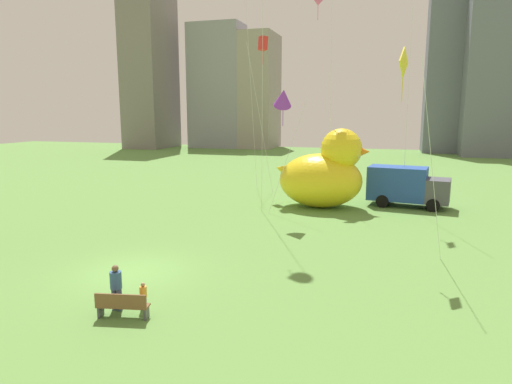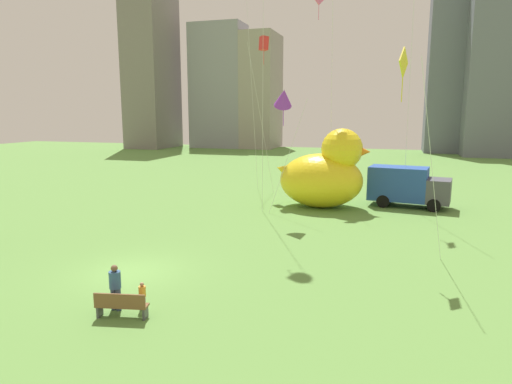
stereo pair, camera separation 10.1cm
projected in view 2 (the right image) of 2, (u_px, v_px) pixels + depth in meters
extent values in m
plane|color=#5F9041|center=(133.00, 272.00, 19.21)|extent=(140.00, 140.00, 0.00)
cube|color=brown|center=(122.00, 305.00, 14.92)|extent=(1.78, 0.78, 0.06)
cube|color=brown|center=(119.00, 300.00, 14.68)|extent=(1.71, 0.40, 0.45)
cube|color=#47474C|center=(100.00, 311.00, 15.04)|extent=(0.15, 0.38, 0.39)
cube|color=#47474C|center=(145.00, 313.00, 14.88)|extent=(0.15, 0.38, 0.39)
cylinder|color=#38476B|center=(113.00, 299.00, 15.52)|extent=(0.18, 0.18, 0.79)
cylinder|color=#38476B|center=(119.00, 299.00, 15.46)|extent=(0.18, 0.18, 0.79)
cylinder|color=#33598C|center=(115.00, 280.00, 15.36)|extent=(0.40, 0.40, 0.59)
sphere|color=brown|center=(114.00, 268.00, 15.29)|extent=(0.23, 0.23, 0.23)
cylinder|color=silver|center=(141.00, 303.00, 15.52)|extent=(0.11, 0.11, 0.49)
cylinder|color=silver|center=(144.00, 303.00, 15.49)|extent=(0.11, 0.11, 0.49)
cylinder|color=gold|center=(142.00, 291.00, 15.43)|extent=(0.24, 0.24, 0.37)
sphere|color=#A87C5B|center=(142.00, 284.00, 15.39)|extent=(0.14, 0.14, 0.14)
ellipsoid|color=yellow|center=(321.00, 180.00, 32.08)|extent=(5.88, 4.35, 3.84)
sphere|color=yellow|center=(342.00, 149.00, 31.27)|extent=(2.87, 2.87, 2.87)
cone|color=orange|center=(361.00, 152.00, 30.92)|extent=(1.29, 1.29, 1.29)
cone|color=yellow|center=(286.00, 170.00, 32.71)|extent=(1.76, 1.54, 1.85)
cube|color=#264CA5|center=(398.00, 183.00, 32.50)|extent=(4.27, 2.85, 2.40)
cube|color=#4C4C56|center=(439.00, 191.00, 31.40)|extent=(1.86, 2.50, 1.68)
cylinder|color=black|center=(435.00, 203.00, 31.63)|extent=(1.23, 2.50, 0.90)
cylinder|color=black|center=(386.00, 199.00, 33.06)|extent=(1.23, 2.50, 0.90)
cube|color=gray|center=(151.00, 56.00, 84.05)|extent=(6.93, 10.47, 34.02)
cube|color=gray|center=(219.00, 87.00, 85.15)|extent=(9.87, 6.49, 22.78)
cube|color=#9E938C|center=(252.00, 92.00, 85.09)|extent=(9.72, 9.61, 20.95)
cube|color=slate|center=(460.00, 73.00, 74.14)|extent=(10.11, 7.92, 26.16)
cube|color=slate|center=(512.00, 21.00, 66.44)|extent=(11.69, 8.92, 39.91)
cylinder|color=silver|center=(261.00, 119.00, 37.26)|extent=(2.27, 0.18, 12.32)
cube|color=red|center=(264.00, 43.00, 37.26)|extent=(0.89, 0.96, 1.18)
cylinder|color=red|center=(264.00, 55.00, 37.42)|extent=(0.04, 0.04, 1.60)
cylinder|color=silver|center=(251.00, 78.00, 39.45)|extent=(1.66, 1.40, 19.38)
cylinder|color=silver|center=(409.00, 89.00, 30.21)|extent=(0.17, 3.51, 16.55)
cylinder|color=silver|center=(263.00, 48.00, 28.56)|extent=(0.44, 1.25, 21.40)
cylinder|color=silver|center=(288.00, 158.00, 29.31)|extent=(2.50, 0.06, 7.59)
cone|color=purple|center=(283.00, 98.00, 27.48)|extent=(1.58, 1.82, 1.52)
cylinder|color=purple|center=(283.00, 113.00, 27.64)|extent=(0.04, 0.04, 1.60)
cylinder|color=silver|center=(432.00, 167.00, 19.07)|extent=(1.53, 2.77, 8.86)
cube|color=yellow|center=(404.00, 62.00, 19.39)|extent=(0.41, 1.24, 1.27)
cylinder|color=yellow|center=(402.00, 83.00, 19.55)|extent=(0.04, 0.04, 1.60)
cylinder|color=silver|center=(331.00, 100.00, 34.82)|extent=(0.10, 2.31, 15.28)
cylinder|color=pink|center=(319.00, 9.00, 33.94)|extent=(0.04, 0.04, 1.60)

